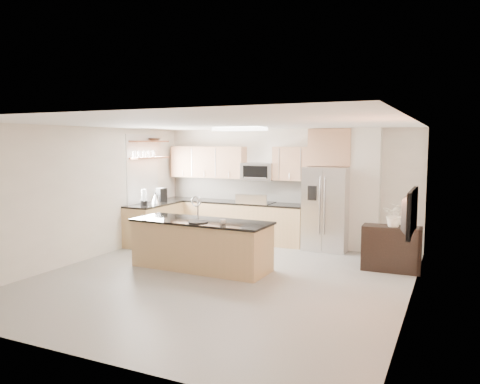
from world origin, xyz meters
The scene contains 27 objects.
floor centered at (0.00, 0.00, 0.00)m, with size 6.50×6.50×0.00m, color gray.
ceiling centered at (0.00, 0.00, 2.60)m, with size 6.00×6.50×0.02m, color white.
wall_back centered at (0.00, 3.25, 1.30)m, with size 6.00×0.02×2.60m, color white.
wall_front centered at (0.00, -3.25, 1.30)m, with size 6.00×0.02×2.60m, color white.
wall_left centered at (-3.00, 0.00, 1.30)m, with size 0.02×6.50×2.60m, color white.
wall_right centered at (3.00, 0.00, 1.30)m, with size 0.02×6.50×2.60m, color white.
back_counter centered at (-1.23, 2.93, 0.47)m, with size 3.55×0.66×1.44m.
left_counter centered at (-2.67, 1.85, 0.46)m, with size 0.66×1.50×0.92m.
range centered at (-0.60, 2.92, 0.47)m, with size 0.76×0.64×1.14m.
upper_cabinets centered at (-1.30, 3.09, 1.83)m, with size 3.50×0.33×0.75m.
microwave centered at (-0.60, 3.04, 1.63)m, with size 0.76×0.40×0.40m.
refrigerator centered at (1.06, 2.87, 0.89)m, with size 0.92×0.78×1.78m.
partition_column centered at (1.82, 3.10, 1.30)m, with size 0.60×0.30×2.60m, color silver.
window centered at (-2.98, 1.85, 1.65)m, with size 0.04×1.15×1.65m.
shelf_lower centered at (-2.85, 1.95, 1.95)m, with size 0.30×1.20×0.04m, color #935A3A.
shelf_upper centered at (-2.85, 1.95, 2.32)m, with size 0.30×1.20×0.04m, color #935A3A.
ceiling_fixture centered at (-0.40, 1.60, 2.56)m, with size 1.00×0.50×0.06m, color white.
island centered at (-0.62, 0.42, 0.45)m, with size 2.59×0.99×1.31m.
credenza centered at (2.54, 1.71, 0.40)m, with size 1.01×0.43×0.81m, color black.
cup centered at (-0.08, 0.22, 0.93)m, with size 0.11×0.11×0.09m, color silver.
platter centered at (-0.56, 0.19, 0.90)m, with size 0.35×0.35×0.02m, color black.
blender centered at (-2.67, 1.49, 1.07)m, with size 0.15×0.15×0.36m.
kettle centered at (-2.62, 1.84, 1.03)m, with size 0.20×0.20×0.25m.
coffee_maker centered at (-2.69, 2.19, 1.07)m, with size 0.22×0.25×0.32m.
bowl centered at (-2.85, 2.17, 2.38)m, with size 0.36×0.36×0.09m, color silver.
flower_vase centered at (2.59, 1.65, 1.14)m, with size 0.59×0.51×0.65m, color white.
television centered at (2.91, -0.20, 1.35)m, with size 1.08×0.14×0.62m, color black.
Camera 1 is at (3.54, -6.87, 2.28)m, focal length 35.00 mm.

